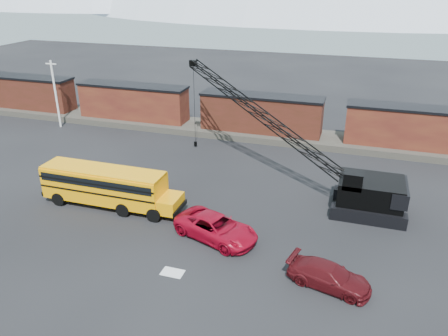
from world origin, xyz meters
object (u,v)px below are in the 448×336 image
object	(u,v)px
school_bus	(108,186)
red_pickup	(216,228)
maroon_suv	(329,276)
crawler_crane	(263,116)

from	to	relation	value
school_bus	red_pickup	bearing A→B (deg)	-11.00
red_pickup	school_bus	bearing A→B (deg)	98.87
school_bus	maroon_suv	bearing A→B (deg)	-15.02
school_bus	crawler_crane	size ratio (longest dim) A/B	0.55
crawler_crane	school_bus	bearing A→B (deg)	-136.20
red_pickup	crawler_crane	bearing A→B (deg)	17.50
school_bus	red_pickup	xyz separation A→B (m)	(9.64, -1.87, -0.94)
crawler_crane	maroon_suv	bearing A→B (deg)	-62.40
red_pickup	maroon_suv	distance (m)	8.53
maroon_suv	red_pickup	bearing A→B (deg)	84.08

